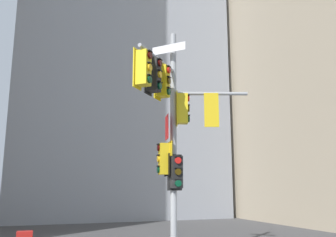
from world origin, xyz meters
name	(u,v)px	position (x,y,z in m)	size (l,w,h in m)	color
building_mid_block	(112,37)	(1.92, 21.28, 16.56)	(16.04, 16.04, 33.13)	#9399A3
signal_pole_assembly	(172,120)	(-0.20, -0.44, 4.39)	(4.21, 2.25, 7.50)	#9EA0A3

